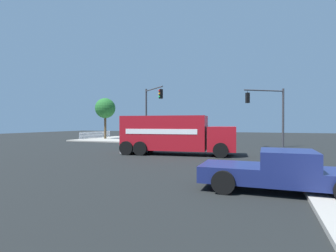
{
  "coord_description": "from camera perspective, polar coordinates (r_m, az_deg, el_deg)",
  "views": [
    {
      "loc": [
        20.6,
        5.4,
        2.27
      ],
      "look_at": [
        2.74,
        -1.19,
        2.09
      ],
      "focal_mm": 28.35,
      "sensor_mm": 36.0,
      "label": 1
    }
  ],
  "objects": [
    {
      "name": "pickup_navy",
      "position": [
        9.7,
        23.21,
        -8.63
      ],
      "size": [
        2.26,
        5.2,
        1.38
      ],
      "color": "navy",
      "rests_on": "ground"
    },
    {
      "name": "delivery_truck",
      "position": [
        19.44,
        1.3,
        -1.79
      ],
      "size": [
        3.61,
        8.41,
        2.82
      ],
      "color": "#AD141E",
      "rests_on": "ground"
    },
    {
      "name": "picket_fence_run",
      "position": [
        40.71,
        -15.25,
        -1.8
      ],
      "size": [
        7.48,
        0.05,
        0.95
      ],
      "color": "silver",
      "rests_on": "sidewalk_corner_near"
    },
    {
      "name": "sidewalk_corner_near",
      "position": [
        37.72,
        -8.16,
        -2.8
      ],
      "size": [
        11.9,
        11.9,
        0.14
      ],
      "primitive_type": "cube",
      "color": "#9E998E",
      "rests_on": "ground"
    },
    {
      "name": "traffic_light_secondary",
      "position": [
        29.09,
        -3.72,
        4.24
      ],
      "size": [
        3.12,
        3.3,
        6.07
      ],
      "color": "#38383D",
      "rests_on": "sidewalk_corner_near"
    },
    {
      "name": "pedestrian_near_corner",
      "position": [
        34.95,
        -8.66,
        -1.33
      ],
      "size": [
        0.46,
        0.37,
        1.73
      ],
      "color": "navy",
      "rests_on": "sidewalk_corner_near"
    },
    {
      "name": "ground_plane",
      "position": [
        21.42,
        5.55,
        -5.54
      ],
      "size": [
        100.0,
        100.0,
        0.0
      ],
      "primitive_type": "plane",
      "color": "black"
    },
    {
      "name": "traffic_light_primary",
      "position": [
        26.91,
        21.18,
        3.57
      ],
      "size": [
        2.44,
        3.57,
        5.61
      ],
      "color": "#38383D",
      "rests_on": "ground"
    },
    {
      "name": "shade_tree_near",
      "position": [
        38.28,
        -13.35,
        3.7
      ],
      "size": [
        2.82,
        2.82,
        5.69
      ],
      "color": "brown",
      "rests_on": "sidewalk_corner_near"
    }
  ]
}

